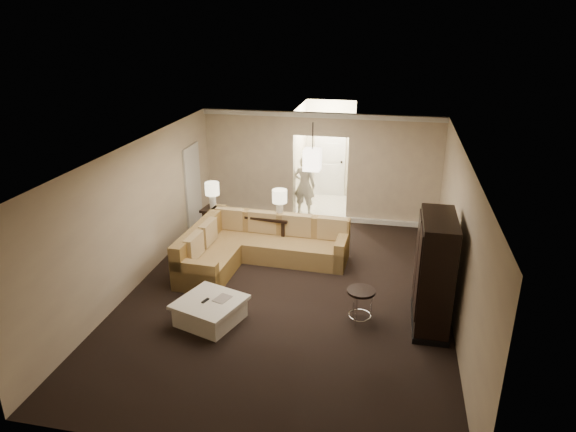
% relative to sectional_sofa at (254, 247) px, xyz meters
% --- Properties ---
extents(ground, '(8.00, 8.00, 0.00)m').
position_rel_sectional_sofa_xyz_m(ground, '(0.99, -1.18, -0.38)').
color(ground, black).
rests_on(ground, ground).
extents(wall_back, '(6.00, 0.04, 2.80)m').
position_rel_sectional_sofa_xyz_m(wall_back, '(0.99, 2.82, 1.02)').
color(wall_back, '#B9A68C').
rests_on(wall_back, ground).
extents(wall_front, '(6.00, 0.04, 2.80)m').
position_rel_sectional_sofa_xyz_m(wall_front, '(0.99, -5.18, 1.02)').
color(wall_front, '#B9A68C').
rests_on(wall_front, ground).
extents(wall_left, '(0.04, 8.00, 2.80)m').
position_rel_sectional_sofa_xyz_m(wall_left, '(-2.01, -1.18, 1.02)').
color(wall_left, '#B9A68C').
rests_on(wall_left, ground).
extents(wall_right, '(0.04, 8.00, 2.80)m').
position_rel_sectional_sofa_xyz_m(wall_right, '(3.99, -1.18, 1.02)').
color(wall_right, '#B9A68C').
rests_on(wall_right, ground).
extents(ceiling, '(6.00, 8.00, 0.02)m').
position_rel_sectional_sofa_xyz_m(ceiling, '(0.99, -1.18, 2.42)').
color(ceiling, white).
rests_on(ceiling, wall_back).
extents(crown_molding, '(6.00, 0.10, 0.12)m').
position_rel_sectional_sofa_xyz_m(crown_molding, '(0.99, 2.77, 2.35)').
color(crown_molding, silver).
rests_on(crown_molding, wall_back).
extents(baseboard, '(6.00, 0.10, 0.12)m').
position_rel_sectional_sofa_xyz_m(baseboard, '(0.99, 2.77, -0.32)').
color(baseboard, silver).
rests_on(baseboard, ground).
extents(side_door, '(0.05, 0.90, 2.10)m').
position_rel_sectional_sofa_xyz_m(side_door, '(-1.98, 1.62, 0.67)').
color(side_door, silver).
rests_on(side_door, ground).
extents(foyer, '(1.44, 2.02, 2.80)m').
position_rel_sectional_sofa_xyz_m(foyer, '(0.99, 4.17, 0.93)').
color(foyer, beige).
rests_on(foyer, ground).
extents(sectional_sofa, '(3.24, 2.55, 0.94)m').
position_rel_sectional_sofa_xyz_m(sectional_sofa, '(0.00, 0.00, 0.00)').
color(sectional_sofa, brown).
rests_on(sectional_sofa, ground).
extents(coffee_table, '(1.31, 1.31, 0.43)m').
position_rel_sectional_sofa_xyz_m(coffee_table, '(-0.15, -2.38, -0.16)').
color(coffee_table, white).
rests_on(coffee_table, ground).
extents(console_table, '(2.17, 0.73, 0.82)m').
position_rel_sectional_sofa_xyz_m(console_table, '(-0.41, 0.82, 0.11)').
color(console_table, black).
rests_on(console_table, ground).
extents(armoire, '(0.59, 1.37, 1.98)m').
position_rel_sectional_sofa_xyz_m(armoire, '(3.58, -1.66, 0.57)').
color(armoire, black).
rests_on(armoire, ground).
extents(drink_table, '(0.49, 0.49, 0.61)m').
position_rel_sectional_sofa_xyz_m(drink_table, '(2.40, -1.84, 0.06)').
color(drink_table, black).
rests_on(drink_table, ground).
extents(table_lamp_left, '(0.33, 0.33, 0.63)m').
position_rel_sectional_sofa_xyz_m(table_lamp_left, '(-1.23, 0.92, 0.86)').
color(table_lamp_left, silver).
rests_on(table_lamp_left, console_table).
extents(table_lamp_right, '(0.33, 0.33, 0.63)m').
position_rel_sectional_sofa_xyz_m(table_lamp_right, '(0.40, 0.73, 0.86)').
color(table_lamp_right, silver).
rests_on(table_lamp_right, console_table).
extents(pendant_light, '(0.38, 0.38, 1.09)m').
position_rel_sectional_sofa_xyz_m(pendant_light, '(0.99, 1.52, 1.58)').
color(pendant_light, black).
rests_on(pendant_light, ceiling).
extents(person, '(0.70, 0.53, 1.77)m').
position_rel_sectional_sofa_xyz_m(person, '(0.54, 3.12, 0.51)').
color(person, beige).
rests_on(person, ground).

